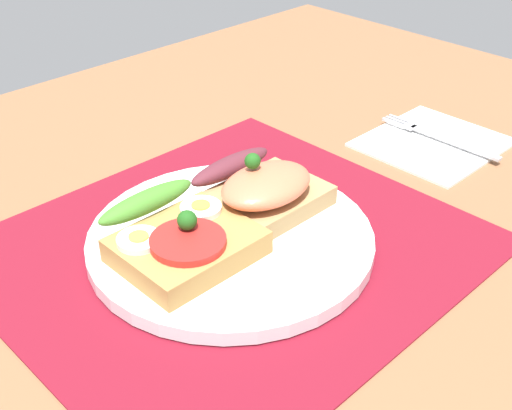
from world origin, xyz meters
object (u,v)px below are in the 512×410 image
at_px(plate, 231,239).
at_px(napkin, 433,142).
at_px(sandwich_egg_tomato, 179,237).
at_px(fork, 436,136).
at_px(sandwich_salmon, 259,189).

distance_m(plate, napkin, 0.29).
distance_m(sandwich_egg_tomato, fork, 0.35).
distance_m(sandwich_egg_tomato, napkin, 0.34).
xyz_separation_m(napkin, fork, (0.01, 0.00, 0.00)).
height_order(sandwich_salmon, fork, sandwich_salmon).
height_order(plate, sandwich_salmon, sandwich_salmon).
relative_size(napkin, fork, 1.00).
height_order(sandwich_egg_tomato, napkin, sandwich_egg_tomato).
bearing_deg(fork, plate, 177.93).
bearing_deg(fork, sandwich_egg_tomato, 176.63).
height_order(plate, napkin, plate).
bearing_deg(sandwich_salmon, plate, -166.41).
bearing_deg(plate, fork, -2.07).
relative_size(plate, fork, 1.68).
xyz_separation_m(sandwich_egg_tomato, fork, (0.34, -0.02, -0.02)).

